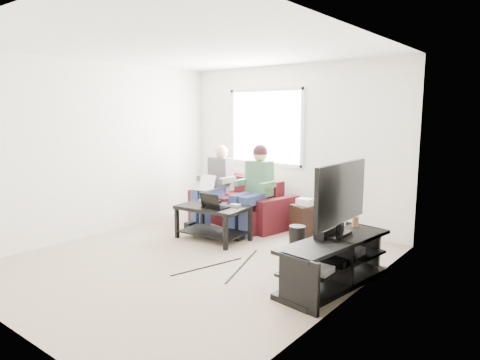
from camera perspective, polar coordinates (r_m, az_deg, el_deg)
name	(u,v)px	position (r m, az deg, el deg)	size (l,w,h in m)	color
floor	(196,260)	(5.53, -5.95, -10.51)	(4.50, 4.50, 0.00)	tan
ceiling	(192,47)	(5.27, -6.43, 17.20)	(4.50, 4.50, 0.00)	white
wall_back	(291,146)	(7.02, 6.84, 4.49)	(4.50, 4.50, 0.00)	white
wall_left	(99,149)	(6.80, -18.32, 3.95)	(4.50, 4.50, 0.00)	white
wall_right	(348,171)	(4.11, 14.15, 1.14)	(4.50, 4.50, 0.00)	white
window	(266,127)	(7.26, 3.42, 7.05)	(1.48, 0.04, 1.28)	white
sofa	(243,207)	(7.12, 0.45, -3.62)	(1.76, 1.00, 0.76)	#4E131D
person_left	(215,182)	(7.10, -3.37, -0.23)	(0.40, 0.71, 1.30)	navy
person_right	(254,183)	(6.61, 1.92, -0.39)	(0.40, 0.71, 1.35)	navy
laptop_silver	(204,186)	(6.91, -4.84, -0.78)	(0.32, 0.22, 0.24)	silver
coffee_table	(213,215)	(6.26, -3.62, -4.62)	(1.06, 0.71, 0.50)	black
laptop_black	(215,200)	(6.07, -3.30, -2.63)	(0.34, 0.24, 0.24)	black
controller_a	(204,201)	(6.50, -4.76, -2.77)	(0.14, 0.09, 0.04)	silver
controller_b	(216,202)	(6.42, -3.22, -2.90)	(0.14, 0.09, 0.04)	black
controller_c	(235,206)	(6.15, -0.61, -3.42)	(0.14, 0.09, 0.04)	gray
tv_stand	(334,265)	(4.78, 12.46, -10.97)	(0.67, 1.59, 0.51)	black
tv	(341,195)	(4.67, 13.28, -2.01)	(0.12, 1.10, 0.81)	black
soundbar	(329,231)	(4.81, 11.83, -6.65)	(0.12, 0.50, 0.10)	black
drink_cup	(355,221)	(5.25, 15.13, -5.35)	(0.08, 0.08, 0.12)	#A57147
console_white	(317,269)	(4.42, 10.17, -11.58)	(0.30, 0.22, 0.06)	silver
console_grey	(347,250)	(5.01, 14.02, -9.09)	(0.34, 0.26, 0.08)	gray
console_black	(332,259)	(4.71, 12.22, -10.26)	(0.38, 0.30, 0.07)	black
subwoofer	(297,244)	(5.41, 7.63, -8.44)	(0.20, 0.20, 0.46)	black
keyboard_floor	(296,274)	(5.04, 7.42, -12.36)	(0.16, 0.49, 0.03)	black
end_table	(305,220)	(6.44, 8.62, -5.30)	(0.33, 0.33, 0.59)	black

